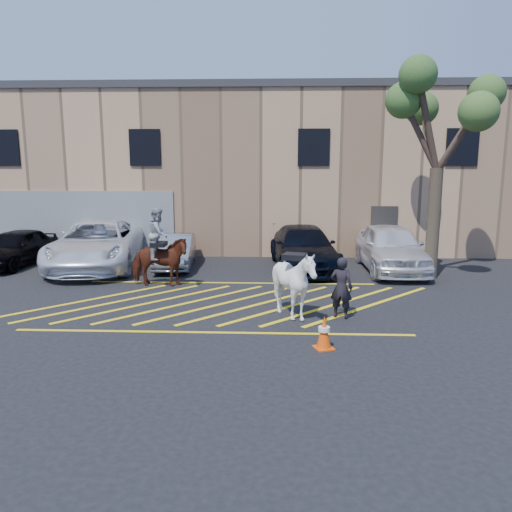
{
  "coord_description": "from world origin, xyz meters",
  "views": [
    {
      "loc": [
        1.49,
        -14.03,
        3.94
      ],
      "look_at": [
        0.9,
        0.2,
        1.3
      ],
      "focal_mm": 35.0,
      "sensor_mm": 36.0,
      "label": 1
    }
  ],
  "objects_px": {
    "car_silver_sedan": "(175,251)",
    "traffic_cone": "(324,332)",
    "car_white_suv": "(391,248)",
    "handler": "(341,288)",
    "car_black_suv": "(15,248)",
    "car_white_pickup": "(97,244)",
    "mounted_bay": "(159,255)",
    "car_blue_suv": "(304,248)",
    "saddled_white": "(294,284)",
    "tree": "(440,110)"
  },
  "relations": [
    {
      "from": "car_white_pickup",
      "to": "car_silver_sedan",
      "type": "bearing_deg",
      "value": -4.0
    },
    {
      "from": "car_white_pickup",
      "to": "mounted_bay",
      "type": "distance_m",
      "value": 4.21
    },
    {
      "from": "car_white_suv",
      "to": "car_silver_sedan",
      "type": "bearing_deg",
      "value": 177.16
    },
    {
      "from": "car_white_pickup",
      "to": "tree",
      "type": "bearing_deg",
      "value": -14.19
    },
    {
      "from": "car_blue_suv",
      "to": "saddled_white",
      "type": "bearing_deg",
      "value": -101.31
    },
    {
      "from": "mounted_bay",
      "to": "tree",
      "type": "relative_size",
      "value": 0.35
    },
    {
      "from": "car_black_suv",
      "to": "handler",
      "type": "height_order",
      "value": "handler"
    },
    {
      "from": "car_white_suv",
      "to": "car_white_pickup",
      "type": "bearing_deg",
      "value": 178.78
    },
    {
      "from": "car_white_suv",
      "to": "saddled_white",
      "type": "xyz_separation_m",
      "value": [
        -3.79,
        -6.04,
        0.05
      ]
    },
    {
      "from": "car_black_suv",
      "to": "tree",
      "type": "distance_m",
      "value": 16.4
    },
    {
      "from": "car_black_suv",
      "to": "car_white_suv",
      "type": "xyz_separation_m",
      "value": [
        14.44,
        -0.31,
        0.15
      ]
    },
    {
      "from": "car_black_suv",
      "to": "car_silver_sedan",
      "type": "bearing_deg",
      "value": 5.65
    },
    {
      "from": "car_blue_suv",
      "to": "tree",
      "type": "relative_size",
      "value": 0.74
    },
    {
      "from": "handler",
      "to": "mounted_bay",
      "type": "xyz_separation_m",
      "value": [
        -5.47,
        3.18,
        0.23
      ]
    },
    {
      "from": "car_blue_suv",
      "to": "saddled_white",
      "type": "relative_size",
      "value": 2.71
    },
    {
      "from": "car_black_suv",
      "to": "saddled_white",
      "type": "bearing_deg",
      "value": -25.22
    },
    {
      "from": "car_black_suv",
      "to": "car_white_pickup",
      "type": "xyz_separation_m",
      "value": [
        3.32,
        -0.19,
        0.18
      ]
    },
    {
      "from": "car_white_suv",
      "to": "traffic_cone",
      "type": "distance_m",
      "value": 8.79
    },
    {
      "from": "car_white_suv",
      "to": "handler",
      "type": "xyz_separation_m",
      "value": [
        -2.57,
        -5.94,
        -0.07
      ]
    },
    {
      "from": "car_white_pickup",
      "to": "mounted_bay",
      "type": "bearing_deg",
      "value": -50.86
    },
    {
      "from": "saddled_white",
      "to": "traffic_cone",
      "type": "height_order",
      "value": "saddled_white"
    },
    {
      "from": "car_white_pickup",
      "to": "traffic_cone",
      "type": "bearing_deg",
      "value": -54.17
    },
    {
      "from": "car_black_suv",
      "to": "traffic_cone",
      "type": "distance_m",
      "value": 14.07
    },
    {
      "from": "car_black_suv",
      "to": "car_white_pickup",
      "type": "relative_size",
      "value": 0.65
    },
    {
      "from": "car_black_suv",
      "to": "car_white_suv",
      "type": "bearing_deg",
      "value": 4.36
    },
    {
      "from": "car_silver_sedan",
      "to": "traffic_cone",
      "type": "height_order",
      "value": "car_silver_sedan"
    },
    {
      "from": "car_white_suv",
      "to": "saddled_white",
      "type": "relative_size",
      "value": 2.56
    },
    {
      "from": "car_blue_suv",
      "to": "handler",
      "type": "bearing_deg",
      "value": -90.31
    },
    {
      "from": "car_white_suv",
      "to": "saddled_white",
      "type": "height_order",
      "value": "saddled_white"
    },
    {
      "from": "car_silver_sedan",
      "to": "car_white_suv",
      "type": "height_order",
      "value": "car_white_suv"
    },
    {
      "from": "car_silver_sedan",
      "to": "car_white_suv",
      "type": "distance_m",
      "value": 8.15
    },
    {
      "from": "car_blue_suv",
      "to": "traffic_cone",
      "type": "height_order",
      "value": "car_blue_suv"
    },
    {
      "from": "traffic_cone",
      "to": "car_black_suv",
      "type": "bearing_deg",
      "value": 142.97
    },
    {
      "from": "car_black_suv",
      "to": "car_white_pickup",
      "type": "height_order",
      "value": "car_white_pickup"
    },
    {
      "from": "car_silver_sedan",
      "to": "saddled_white",
      "type": "distance_m",
      "value": 7.71
    },
    {
      "from": "car_black_suv",
      "to": "tree",
      "type": "bearing_deg",
      "value": -0.12
    },
    {
      "from": "car_white_suv",
      "to": "traffic_cone",
      "type": "height_order",
      "value": "car_white_suv"
    },
    {
      "from": "car_silver_sedan",
      "to": "mounted_bay",
      "type": "distance_m",
      "value": 3.1
    },
    {
      "from": "car_white_suv",
      "to": "mounted_bay",
      "type": "xyz_separation_m",
      "value": [
        -8.04,
        -2.75,
        0.16
      ]
    },
    {
      "from": "car_black_suv",
      "to": "car_white_suv",
      "type": "relative_size",
      "value": 0.82
    },
    {
      "from": "car_silver_sedan",
      "to": "traffic_cone",
      "type": "relative_size",
      "value": 5.21
    },
    {
      "from": "traffic_cone",
      "to": "tree",
      "type": "distance_m",
      "value": 9.74
    },
    {
      "from": "car_white_pickup",
      "to": "mounted_bay",
      "type": "xyz_separation_m",
      "value": [
        3.07,
        -2.87,
        0.14
      ]
    },
    {
      "from": "car_white_pickup",
      "to": "car_silver_sedan",
      "type": "distance_m",
      "value": 2.99
    },
    {
      "from": "handler",
      "to": "traffic_cone",
      "type": "xyz_separation_m",
      "value": [
        -0.64,
        -2.23,
        -0.44
      ]
    },
    {
      "from": "car_blue_suv",
      "to": "mounted_bay",
      "type": "distance_m",
      "value": 5.73
    },
    {
      "from": "car_white_pickup",
      "to": "handler",
      "type": "distance_m",
      "value": 10.47
    },
    {
      "from": "handler",
      "to": "traffic_cone",
      "type": "distance_m",
      "value": 2.36
    },
    {
      "from": "car_blue_suv",
      "to": "handler",
      "type": "distance_m",
      "value": 6.29
    },
    {
      "from": "handler",
      "to": "mounted_bay",
      "type": "distance_m",
      "value": 6.33
    }
  ]
}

